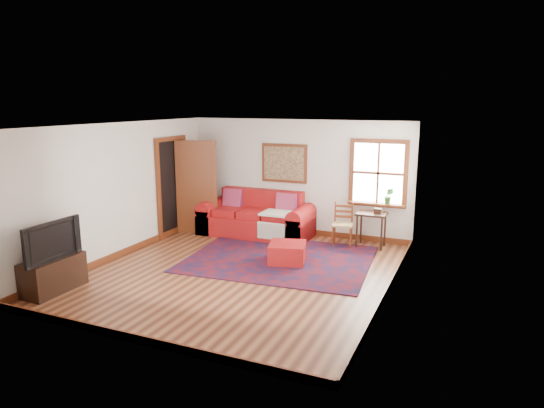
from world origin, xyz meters
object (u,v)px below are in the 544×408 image
at_px(red_leather_sofa, 257,220).
at_px(ladder_back_chair, 343,222).
at_px(media_cabinet, 53,274).
at_px(side_table, 371,219).
at_px(red_ottoman, 287,253).

height_order(red_leather_sofa, ladder_back_chair, red_leather_sofa).
bearing_deg(red_leather_sofa, media_cabinet, -109.90).
bearing_deg(side_table, media_cabinet, -133.33).
xyz_separation_m(side_table, media_cabinet, (-4.00, -4.24, -0.32)).
xyz_separation_m(red_leather_sofa, red_ottoman, (1.31, -1.49, -0.14)).
bearing_deg(media_cabinet, red_leather_sofa, 70.10).
height_order(red_ottoman, ladder_back_chair, ladder_back_chair).
bearing_deg(side_table, red_ottoman, -127.09).
relative_size(side_table, ladder_back_chair, 0.81).
bearing_deg(media_cabinet, red_ottoman, 43.51).
distance_m(red_ottoman, media_cabinet, 3.88).
relative_size(red_ottoman, side_table, 0.90).
bearing_deg(ladder_back_chair, red_leather_sofa, -179.96).
bearing_deg(ladder_back_chair, red_ottoman, -112.54).
bearing_deg(side_table, ladder_back_chair, -173.05).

